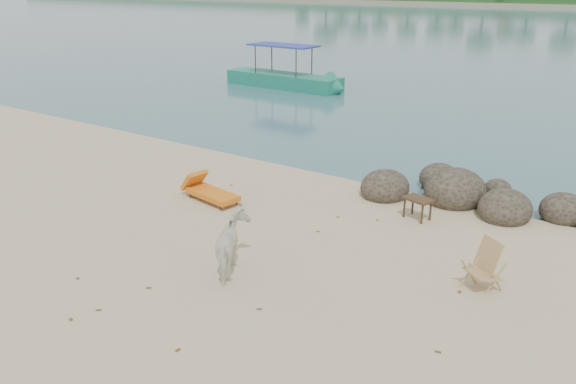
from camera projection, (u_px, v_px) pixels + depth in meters
name	position (u px, v px, depth m)	size (l,w,h in m)	color
boulders	(469.00, 197.00, 14.70)	(6.50, 3.03, 1.20)	#2A241C
cow	(233.00, 247.00, 11.15)	(0.63, 1.39, 1.17)	white
side_table	(417.00, 210.00, 13.77)	(0.67, 0.43, 0.54)	#312513
lounge_chair	(213.00, 192.00, 14.86)	(1.95, 0.68, 0.58)	orange
deck_chair	(483.00, 269.00, 10.57)	(0.59, 0.65, 0.92)	tan
boat_near	(283.00, 52.00, 30.53)	(7.71, 1.73, 3.73)	#1B7A5F
dead_leaves	(253.00, 265.00, 11.68)	(7.79, 7.04, 0.00)	brown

